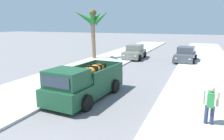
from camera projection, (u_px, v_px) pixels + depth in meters
sidewalk_left at (77, 72)px, 16.98m from camera, size 4.78×60.00×0.12m
sidewalk_right at (207, 85)px, 13.50m from camera, size 4.78×60.00×0.12m
curb_left at (88, 74)px, 16.62m from camera, size 0.16×60.00×0.10m
curb_right at (191, 83)px, 13.87m from camera, size 0.16×60.00×0.10m
pickup_truck at (85, 83)px, 11.10m from camera, size 2.46×5.32×1.80m
car_left_near at (185, 55)px, 21.92m from camera, size 2.16×4.32×1.54m
car_right_near at (135, 52)px, 23.86m from camera, size 2.14×4.31×1.54m
palm_tree_left_mid at (93, 21)px, 22.72m from camera, size 3.66×3.49×5.29m
pedestrian at (210, 104)px, 7.99m from camera, size 0.57×0.39×1.59m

